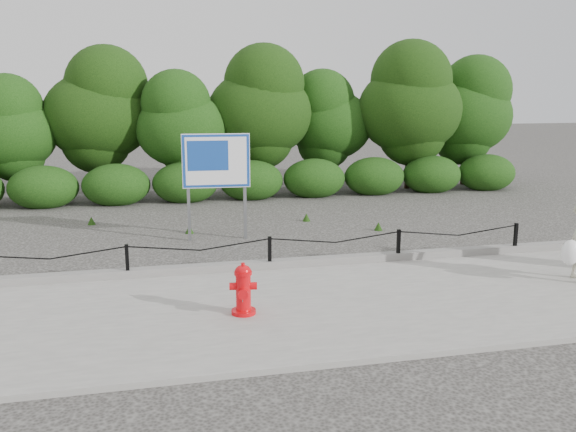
{
  "coord_description": "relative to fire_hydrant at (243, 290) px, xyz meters",
  "views": [
    {
      "loc": [
        -2.09,
        -10.46,
        3.25
      ],
      "look_at": [
        0.39,
        0.2,
        1.0
      ],
      "focal_mm": 38.0,
      "sensor_mm": 36.0,
      "label": 1
    }
  ],
  "objects": [
    {
      "name": "chain_barrier",
      "position": [
        0.82,
        2.16,
        0.01
      ],
      "size": [
        10.06,
        0.06,
        0.6
      ],
      "color": "black",
      "rests_on": "sidewalk"
    },
    {
      "name": "sidewalk",
      "position": [
        0.82,
        0.16,
        -0.4
      ],
      "size": [
        14.0,
        4.0,
        0.08
      ],
      "primitive_type": "cube",
      "color": "gray",
      "rests_on": "ground"
    },
    {
      "name": "advertising_sign",
      "position": [
        0.19,
        4.88,
        1.22
      ],
      "size": [
        1.47,
        0.2,
        2.35
      ],
      "rotation": [
        0.0,
        0.0,
        -0.06
      ],
      "color": "slate",
      "rests_on": "ground"
    },
    {
      "name": "ground",
      "position": [
        0.82,
        2.16,
        -0.44
      ],
      "size": [
        90.0,
        90.0,
        0.0
      ],
      "primitive_type": "plane",
      "color": "#2D2B28",
      "rests_on": "ground"
    },
    {
      "name": "fire_hydrant",
      "position": [
        0.0,
        0.0,
        0.0
      ],
      "size": [
        0.41,
        0.43,
        0.76
      ],
      "rotation": [
        0.0,
        0.0,
        -0.17
      ],
      "color": "red",
      "rests_on": "sidewalk"
    },
    {
      "name": "curb",
      "position": [
        0.82,
        2.21,
        -0.29
      ],
      "size": [
        14.0,
        0.22,
        0.14
      ],
      "primitive_type": "cube",
      "color": "slate",
      "rests_on": "sidewalk"
    },
    {
      "name": "treeline",
      "position": [
        1.92,
        11.11,
        2.13
      ],
      "size": [
        20.33,
        3.77,
        4.78
      ],
      "color": "black",
      "rests_on": "ground"
    }
  ]
}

